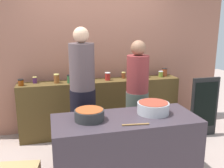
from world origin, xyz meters
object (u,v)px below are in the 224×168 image
object	(u,v)px
preserve_jar_3	(69,79)
preserve_jar_7	(123,75)
preserve_jar_2	(57,79)
preserve_jar_9	(146,74)
chalkboard_sign	(204,107)
preserve_jar_4	(82,78)
preserve_jar_5	(87,77)
preserve_jar_0	(21,82)
preserve_jar_1	(35,80)
preserve_jar_6	(108,76)
cooking_pot_center	(153,108)
preserve_jar_10	(161,74)
cook_in_cap	(137,101)
cooking_pot_left	(89,115)
preserve_jar_11	(165,72)
preserve_jar_8	(140,73)
cook_with_tongs	(83,101)
wooden_spoon	(136,124)

from	to	relation	value
preserve_jar_3	preserve_jar_7	size ratio (longest dim) A/B	1.23
preserve_jar_7	preserve_jar_2	bearing A→B (deg)	-176.25
preserve_jar_9	chalkboard_sign	distance (m)	1.12
preserve_jar_4	preserve_jar_5	bearing A→B (deg)	8.57
preserve_jar_9	preserve_jar_0	bearing A→B (deg)	-177.43
preserve_jar_5	preserve_jar_0	bearing A→B (deg)	-178.13
preserve_jar_1	preserve_jar_9	size ratio (longest dim) A/B	0.91
preserve_jar_6	cooking_pot_center	xyz separation A→B (m)	(0.25, -1.33, -0.13)
preserve_jar_10	cook_in_cap	distance (m)	0.98
cooking_pot_left	cooking_pot_center	distance (m)	0.79
preserve_jar_10	preserve_jar_11	bearing A→B (deg)	23.44
cooking_pot_left	cook_in_cap	distance (m)	1.11
preserve_jar_5	preserve_jar_11	bearing A→B (deg)	2.97
preserve_jar_11	cooking_pot_left	size ratio (longest dim) A/B	0.42
preserve_jar_9	cook_in_cap	bearing A→B (deg)	-120.56
preserve_jar_2	preserve_jar_8	world-z (taller)	preserve_jar_2
preserve_jar_4	cook_with_tongs	xyz separation A→B (m)	(-0.08, -0.72, -0.17)
preserve_jar_4	cooking_pot_center	bearing A→B (deg)	-62.04
preserve_jar_0	cook_in_cap	bearing A→B (deg)	-19.63
preserve_jar_2	wooden_spoon	size ratio (longest dim) A/B	0.49
preserve_jar_1	wooden_spoon	size ratio (longest dim) A/B	0.34
preserve_jar_2	preserve_jar_8	distance (m)	1.44
preserve_jar_10	cook_with_tongs	bearing A→B (deg)	-152.99
cook_with_tongs	cooking_pot_left	bearing A→B (deg)	-90.94
preserve_jar_3	cooking_pot_center	world-z (taller)	preserve_jar_3
preserve_jar_6	preserve_jar_2	bearing A→B (deg)	-179.87
preserve_jar_8	cooking_pot_left	xyz separation A→B (m)	(-1.14, -1.43, -0.14)
preserve_jar_1	preserve_jar_8	bearing A→B (deg)	-0.11
preserve_jar_11	chalkboard_sign	size ratio (longest dim) A/B	0.14
preserve_jar_2	chalkboard_sign	xyz separation A→B (m)	(2.36, -0.54, -0.50)
preserve_jar_3	preserve_jar_6	bearing A→B (deg)	4.60
chalkboard_sign	preserve_jar_7	bearing A→B (deg)	153.31
cook_with_tongs	preserve_jar_4	bearing A→B (deg)	83.41
cooking_pot_center	cook_with_tongs	bearing A→B (deg)	142.89
preserve_jar_3	cook_with_tongs	size ratio (longest dim) A/B	0.07
preserve_jar_3	wooden_spoon	distance (m)	1.68
preserve_jar_5	preserve_jar_7	bearing A→B (deg)	7.03
wooden_spoon	chalkboard_sign	size ratio (longest dim) A/B	0.30
preserve_jar_5	cooking_pot_left	world-z (taller)	preserve_jar_5
preserve_jar_10	preserve_jar_3	bearing A→B (deg)	-177.28
preserve_jar_7	wooden_spoon	xyz separation A→B (m)	(-0.37, -1.70, -0.18)
preserve_jar_6	cook_with_tongs	bearing A→B (deg)	-125.29
preserve_jar_8	preserve_jar_10	distance (m)	0.38
preserve_jar_2	preserve_jar_3	distance (m)	0.20
preserve_jar_10	cooking_pot_left	xyz separation A→B (m)	(-1.51, -1.38, -0.13)
preserve_jar_1	preserve_jar_4	size ratio (longest dim) A/B	0.76
preserve_jar_3	preserve_jar_8	xyz separation A→B (m)	(1.25, 0.13, 0.00)
preserve_jar_1	chalkboard_sign	xyz separation A→B (m)	(2.70, -0.62, -0.48)
preserve_jar_4	preserve_jar_10	xyz separation A→B (m)	(1.42, 0.05, -0.01)
preserve_jar_1	preserve_jar_5	distance (m)	0.84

